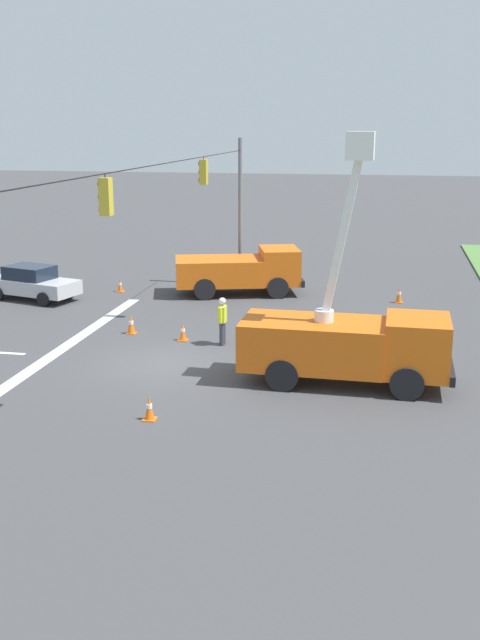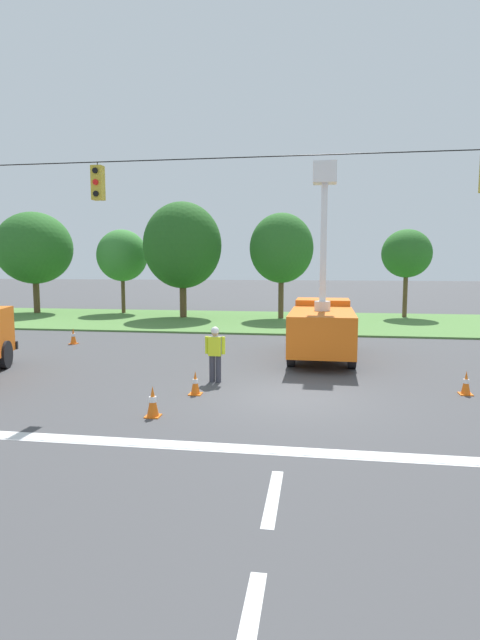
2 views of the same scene
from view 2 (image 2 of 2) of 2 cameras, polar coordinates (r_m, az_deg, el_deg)
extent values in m
plane|color=#424244|center=(14.29, 5.94, -8.71)|extent=(200.00, 200.00, 0.00)
cube|color=#517F3D|center=(32.00, 7.51, -0.21)|extent=(56.00, 12.00, 0.10)
cube|color=silver|center=(10.34, 4.79, -14.68)|extent=(17.60, 0.50, 0.01)
cube|color=silver|center=(8.51, 3.81, -19.52)|extent=(0.20, 2.00, 0.01)
cube|color=silver|center=(5.97, 0.90, -32.12)|extent=(0.20, 2.00, 0.01)
cylinder|color=black|center=(14.09, 6.27, 18.17)|extent=(26.00, 0.03, 0.03)
cylinder|color=black|center=(15.38, -15.99, 16.78)|extent=(0.02, 0.02, 0.10)
cube|color=gold|center=(15.29, -15.93, 14.83)|extent=(0.32, 0.28, 0.96)
cylinder|color=black|center=(15.19, -16.23, 16.09)|extent=(0.16, 0.05, 0.16)
cylinder|color=red|center=(15.14, -16.19, 14.90)|extent=(0.16, 0.05, 0.16)
cylinder|color=black|center=(15.10, -16.15, 13.70)|extent=(0.16, 0.05, 0.16)
cylinder|color=brown|center=(40.01, -22.23, 2.48)|extent=(0.45, 0.45, 2.59)
ellipsoid|color=#286623|center=(39.95, -22.45, 7.61)|extent=(5.39, 5.83, 5.24)
cylinder|color=brown|center=(38.00, -13.20, 2.74)|extent=(0.28, 0.28, 2.77)
ellipsoid|color=#387F33|center=(37.94, -13.31, 7.19)|extent=(3.68, 3.78, 3.78)
cylinder|color=brown|center=(34.23, -6.52, 2.44)|extent=(0.46, 0.46, 2.72)
ellipsoid|color=#235B1E|center=(34.17, -6.59, 8.48)|extent=(5.28, 5.16, 5.79)
cylinder|color=brown|center=(33.50, 4.70, 2.59)|extent=(0.36, 0.36, 2.97)
ellipsoid|color=#286623|center=(33.44, 4.75, 8.20)|extent=(4.22, 3.97, 4.61)
cylinder|color=brown|center=(35.82, 18.34, 2.56)|extent=(0.30, 0.30, 3.01)
ellipsoid|color=#286623|center=(35.75, 18.51, 7.23)|extent=(3.32, 3.53, 3.25)
cube|color=orange|center=(18.97, 9.34, -1.21)|extent=(2.43, 4.44, 1.46)
cube|color=orange|center=(22.08, 9.40, 0.18)|extent=(2.30, 1.93, 1.70)
cube|color=#1E2838|center=(22.70, 9.42, 1.11)|extent=(2.01, 0.14, 0.77)
cube|color=black|center=(23.18, 9.38, -1.27)|extent=(2.36, 0.20, 0.30)
cylinder|color=black|center=(21.97, 6.52, -2.05)|extent=(0.30, 1.00, 1.00)
cylinder|color=black|center=(21.96, 12.19, -2.15)|extent=(0.30, 1.00, 1.00)
cylinder|color=black|center=(18.34, 5.88, -3.73)|extent=(0.30, 1.00, 1.00)
cylinder|color=black|center=(18.33, 12.68, -3.86)|extent=(0.30, 1.00, 1.00)
cylinder|color=silver|center=(19.19, 9.39, 1.60)|extent=(0.60, 0.60, 0.36)
cube|color=white|center=(19.58, 9.53, 8.51)|extent=(0.26, 1.14, 5.05)
cube|color=white|center=(20.32, 9.68, 16.25)|extent=(0.91, 0.82, 0.80)
cylinder|color=black|center=(19.72, -25.31, -3.60)|extent=(0.55, 1.04, 1.00)
cylinder|color=#383842|center=(15.87, -3.20, -5.58)|extent=(0.18, 0.18, 0.85)
cylinder|color=#383842|center=(15.82, -2.50, -5.61)|extent=(0.18, 0.18, 0.85)
cube|color=#D8EA26|center=(15.71, -2.87, -3.01)|extent=(0.41, 0.26, 0.60)
cube|color=silver|center=(15.71, -2.87, -3.01)|extent=(0.42, 0.10, 0.62)
cylinder|color=#D8EA26|center=(15.78, -3.82, -2.86)|extent=(0.11, 0.11, 0.55)
cylinder|color=#D8EA26|center=(15.65, -1.91, -2.93)|extent=(0.11, 0.11, 0.55)
sphere|color=tan|center=(15.65, -2.87, -1.45)|extent=(0.22, 0.22, 0.22)
sphere|color=white|center=(15.64, -2.88, -1.24)|extent=(0.26, 0.26, 0.26)
cube|color=orange|center=(14.51, -5.11, -8.41)|extent=(0.36, 0.36, 0.03)
cone|color=orange|center=(14.42, -5.13, -7.09)|extent=(0.26, 0.26, 0.66)
cylinder|color=white|center=(14.42, -5.13, -6.97)|extent=(0.16, 0.16, 0.12)
cube|color=orange|center=(24.58, -18.49, -2.58)|extent=(0.36, 0.36, 0.03)
cone|color=orange|center=(24.53, -18.52, -1.72)|extent=(0.29, 0.29, 0.72)
cylinder|color=white|center=(24.52, -18.52, -1.63)|extent=(0.18, 0.18, 0.13)
cube|color=orange|center=(12.62, -9.91, -10.77)|extent=(0.36, 0.36, 0.03)
cone|color=orange|center=(12.51, -9.94, -9.08)|extent=(0.30, 0.30, 0.74)
cylinder|color=white|center=(12.50, -9.95, -8.91)|extent=(0.18, 0.18, 0.13)
cube|color=orange|center=(15.82, 24.37, -7.71)|extent=(0.36, 0.36, 0.03)
cone|color=orange|center=(15.74, 24.43, -6.50)|extent=(0.26, 0.26, 0.66)
cylinder|color=white|center=(15.74, 24.43, -6.38)|extent=(0.16, 0.16, 0.12)
camera|label=1|loc=(30.97, 56.75, 11.15)|focal=42.00mm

